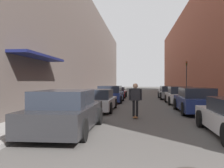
{
  "coord_description": "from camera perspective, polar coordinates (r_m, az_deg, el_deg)",
  "views": [
    {
      "loc": [
        -0.32,
        -1.81,
        1.68
      ],
      "look_at": [
        -1.82,
        12.11,
        1.56
      ],
      "focal_mm": 40.0,
      "sensor_mm": 36.0,
      "label": 1
    }
  ],
  "objects": [
    {
      "name": "parked_car_left_0",
      "position": [
        8.61,
        -10.5,
        -6.26
      ],
      "size": [
        1.99,
        4.64,
        1.4
      ],
      "color": "#232326",
      "rests_on": "ground"
    },
    {
      "name": "parked_car_left_3",
      "position": [
        26.43,
        1.03,
        -1.92
      ],
      "size": [
        2.08,
        4.16,
        1.15
      ],
      "color": "maroon",
      "rests_on": "ground"
    },
    {
      "name": "curb_strip_left",
      "position": [
        30.28,
        -2.05,
        -2.57
      ],
      "size": [
        1.8,
        56.24,
        0.12
      ],
      "color": "gray",
      "rests_on": "ground"
    },
    {
      "name": "parked_car_right_1",
      "position": [
        14.3,
        18.56,
        -3.64
      ],
      "size": [
        1.91,
        4.49,
        1.36
      ],
      "color": "navy",
      "rests_on": "ground"
    },
    {
      "name": "parked_car_left_1",
      "position": [
        14.57,
        -3.25,
        -3.77
      ],
      "size": [
        1.94,
        4.53,
        1.25
      ],
      "color": "#B7B7BC",
      "rests_on": "ground"
    },
    {
      "name": "building_row_right",
      "position": [
        31.19,
        20.86,
        7.71
      ],
      "size": [
        4.9,
        56.24,
        11.23
      ],
      "color": "brown",
      "rests_on": "ground"
    },
    {
      "name": "curb_strip_right",
      "position": [
        30.38,
        15.53,
        -2.58
      ],
      "size": [
        1.8,
        56.24,
        0.12
      ],
      "color": "gray",
      "rests_on": "ground"
    },
    {
      "name": "skateboarder",
      "position": [
        11.64,
        5.35,
        -2.92
      ],
      "size": [
        0.62,
        0.78,
        1.61
      ],
      "color": "brown",
      "rests_on": "ground"
    },
    {
      "name": "building_row_left",
      "position": [
        31.01,
        -7.41,
        7.39
      ],
      "size": [
        4.9,
        56.24,
        10.81
      ],
      "color": "#564C47",
      "rests_on": "ground"
    },
    {
      "name": "parked_car_right_2",
      "position": [
        19.65,
        15.13,
        -2.58
      ],
      "size": [
        1.88,
        3.94,
        1.33
      ],
      "color": "silver",
      "rests_on": "ground"
    },
    {
      "name": "parked_car_right_3",
      "position": [
        25.01,
        12.93,
        -1.95
      ],
      "size": [
        1.96,
        4.34,
        1.27
      ],
      "color": "gray",
      "rests_on": "ground"
    },
    {
      "name": "ground",
      "position": [
        24.37,
        6.9,
        -3.47
      ],
      "size": [
        123.73,
        123.73,
        0.0
      ],
      "primitive_type": "plane",
      "color": "#4C4947"
    },
    {
      "name": "traffic_light",
      "position": [
        29.02,
        16.66,
        2.03
      ],
      "size": [
        0.16,
        0.22,
        3.84
      ],
      "color": "#2D2D2D",
      "rests_on": "curb_strip_right"
    },
    {
      "name": "parked_car_left_2",
      "position": [
        20.56,
        -0.37,
        -2.39
      ],
      "size": [
        2.08,
        4.5,
        1.36
      ],
      "color": "navy",
      "rests_on": "ground"
    }
  ]
}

